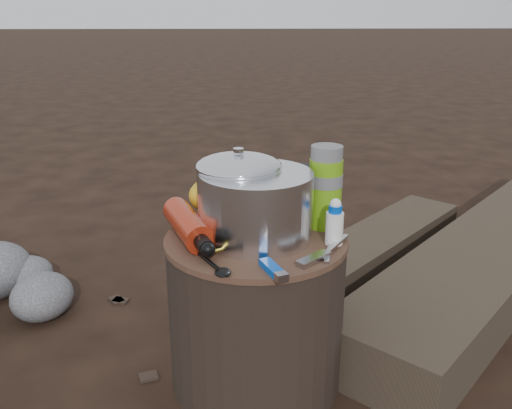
{
  "coord_description": "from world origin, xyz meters",
  "views": [
    {
      "loc": [
        -0.06,
        -1.19,
        0.9
      ],
      "look_at": [
        0.0,
        0.0,
        0.48
      ],
      "focal_mm": 38.31,
      "sensor_mm": 36.0,
      "label": 1
    }
  ],
  "objects_px": {
    "camping_pot": "(239,194)",
    "thermos": "(325,187)",
    "travel_mug": "(304,193)",
    "log_main": "(505,246)",
    "stump": "(256,310)",
    "fuel_bottle": "(188,225)"
  },
  "relations": [
    {
      "from": "camping_pot",
      "to": "travel_mug",
      "type": "xyz_separation_m",
      "value": [
        0.17,
        0.1,
        -0.03
      ]
    },
    {
      "from": "thermos",
      "to": "travel_mug",
      "type": "height_order",
      "value": "thermos"
    },
    {
      "from": "travel_mug",
      "to": "fuel_bottle",
      "type": "bearing_deg",
      "value": -156.58
    },
    {
      "from": "fuel_bottle",
      "to": "thermos",
      "type": "height_order",
      "value": "thermos"
    },
    {
      "from": "camping_pot",
      "to": "thermos",
      "type": "bearing_deg",
      "value": 8.45
    },
    {
      "from": "camping_pot",
      "to": "thermos",
      "type": "distance_m",
      "value": 0.21
    },
    {
      "from": "log_main",
      "to": "thermos",
      "type": "xyz_separation_m",
      "value": [
        -0.78,
        -0.54,
        0.41
      ]
    },
    {
      "from": "fuel_bottle",
      "to": "stump",
      "type": "bearing_deg",
      "value": -20.77
    },
    {
      "from": "stump",
      "to": "fuel_bottle",
      "type": "bearing_deg",
      "value": 178.94
    },
    {
      "from": "log_main",
      "to": "fuel_bottle",
      "type": "distance_m",
      "value": 1.31
    },
    {
      "from": "camping_pot",
      "to": "fuel_bottle",
      "type": "xyz_separation_m",
      "value": [
        -0.12,
        -0.03,
        -0.07
      ]
    },
    {
      "from": "log_main",
      "to": "travel_mug",
      "type": "height_order",
      "value": "travel_mug"
    },
    {
      "from": "log_main",
      "to": "travel_mug",
      "type": "bearing_deg",
      "value": -106.54
    },
    {
      "from": "camping_pot",
      "to": "thermos",
      "type": "height_order",
      "value": "thermos"
    },
    {
      "from": "camping_pot",
      "to": "thermos",
      "type": "xyz_separation_m",
      "value": [
        0.21,
        0.03,
        0.0
      ]
    },
    {
      "from": "travel_mug",
      "to": "thermos",
      "type": "bearing_deg",
      "value": -57.64
    },
    {
      "from": "fuel_bottle",
      "to": "travel_mug",
      "type": "xyz_separation_m",
      "value": [
        0.29,
        0.13,
        0.03
      ]
    },
    {
      "from": "log_main",
      "to": "fuel_bottle",
      "type": "relative_size",
      "value": 7.18
    },
    {
      "from": "camping_pot",
      "to": "stump",
      "type": "bearing_deg",
      "value": -38.93
    },
    {
      "from": "thermos",
      "to": "travel_mug",
      "type": "distance_m",
      "value": 0.09
    },
    {
      "from": "stump",
      "to": "travel_mug",
      "type": "distance_m",
      "value": 0.32
    },
    {
      "from": "travel_mug",
      "to": "camping_pot",
      "type": "bearing_deg",
      "value": -150.15
    }
  ]
}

